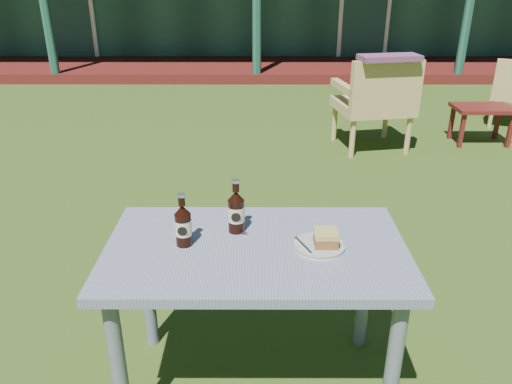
{
  "coord_description": "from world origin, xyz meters",
  "views": [
    {
      "loc": [
        0.0,
        -3.31,
        1.73
      ],
      "look_at": [
        0.0,
        -1.3,
        0.82
      ],
      "focal_mm": 35.0,
      "sensor_mm": 36.0,
      "label": 1
    }
  ],
  "objects_px": {
    "cafe_table": "(256,268)",
    "armchair_left": "(377,99)",
    "cake_slice": "(326,238)",
    "cola_bottle_far": "(183,225)",
    "cola_bottle_near": "(236,211)",
    "plate": "(319,245)",
    "side_table": "(483,112)"
  },
  "relations": [
    {
      "from": "cake_slice",
      "to": "cola_bottle_far",
      "type": "bearing_deg",
      "value": 177.37
    },
    {
      "from": "cola_bottle_near",
      "to": "armchair_left",
      "type": "distance_m",
      "value": 3.33
    },
    {
      "from": "cafe_table",
      "to": "armchair_left",
      "type": "xyz_separation_m",
      "value": [
        1.2,
        3.18,
        -0.09
      ]
    },
    {
      "from": "cola_bottle_far",
      "to": "cake_slice",
      "type": "bearing_deg",
      "value": -2.63
    },
    {
      "from": "cola_bottle_near",
      "to": "side_table",
      "type": "relative_size",
      "value": 0.39
    },
    {
      "from": "cola_bottle_far",
      "to": "plate",
      "type": "bearing_deg",
      "value": -2.19
    },
    {
      "from": "plate",
      "to": "side_table",
      "type": "bearing_deg",
      "value": 58.05
    },
    {
      "from": "side_table",
      "to": "cake_slice",
      "type": "bearing_deg",
      "value": -121.62
    },
    {
      "from": "cake_slice",
      "to": "cola_bottle_near",
      "type": "bearing_deg",
      "value": 158.83
    },
    {
      "from": "plate",
      "to": "cola_bottle_far",
      "type": "height_order",
      "value": "cola_bottle_far"
    },
    {
      "from": "cake_slice",
      "to": "armchair_left",
      "type": "relative_size",
      "value": 0.1
    },
    {
      "from": "cafe_table",
      "to": "armchair_left",
      "type": "relative_size",
      "value": 1.28
    },
    {
      "from": "plate",
      "to": "side_table",
      "type": "distance_m",
      "value": 4.04
    },
    {
      "from": "cake_slice",
      "to": "cola_bottle_near",
      "type": "xyz_separation_m",
      "value": [
        -0.36,
        0.14,
        0.05
      ]
    },
    {
      "from": "plate",
      "to": "armchair_left",
      "type": "bearing_deg",
      "value": 73.51
    },
    {
      "from": "armchair_left",
      "to": "side_table",
      "type": "height_order",
      "value": "armchair_left"
    },
    {
      "from": "cola_bottle_near",
      "to": "cake_slice",
      "type": "bearing_deg",
      "value": -21.17
    },
    {
      "from": "cafe_table",
      "to": "cake_slice",
      "type": "relative_size",
      "value": 13.04
    },
    {
      "from": "armchair_left",
      "to": "cola_bottle_far",
      "type": "bearing_deg",
      "value": -115.02
    },
    {
      "from": "cola_bottle_far",
      "to": "armchair_left",
      "type": "distance_m",
      "value": 3.51
    },
    {
      "from": "cafe_table",
      "to": "plate",
      "type": "relative_size",
      "value": 5.88
    },
    {
      "from": "cake_slice",
      "to": "cola_bottle_far",
      "type": "height_order",
      "value": "cola_bottle_far"
    },
    {
      "from": "cola_bottle_near",
      "to": "armchair_left",
      "type": "relative_size",
      "value": 0.25
    },
    {
      "from": "cafe_table",
      "to": "cake_slice",
      "type": "bearing_deg",
      "value": -2.95
    },
    {
      "from": "cafe_table",
      "to": "side_table",
      "type": "distance_m",
      "value": 4.16
    },
    {
      "from": "cola_bottle_near",
      "to": "cola_bottle_far",
      "type": "distance_m",
      "value": 0.23
    },
    {
      "from": "cola_bottle_near",
      "to": "side_table",
      "type": "bearing_deg",
      "value": 53.13
    },
    {
      "from": "cake_slice",
      "to": "side_table",
      "type": "xyz_separation_m",
      "value": [
        2.1,
        3.42,
        -0.42
      ]
    },
    {
      "from": "cafe_table",
      "to": "cake_slice",
      "type": "distance_m",
      "value": 0.31
    },
    {
      "from": "cake_slice",
      "to": "armchair_left",
      "type": "height_order",
      "value": "armchair_left"
    },
    {
      "from": "cola_bottle_far",
      "to": "cafe_table",
      "type": "bearing_deg",
      "value": -2.33
    },
    {
      "from": "cake_slice",
      "to": "cola_bottle_near",
      "type": "height_order",
      "value": "cola_bottle_near"
    }
  ]
}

